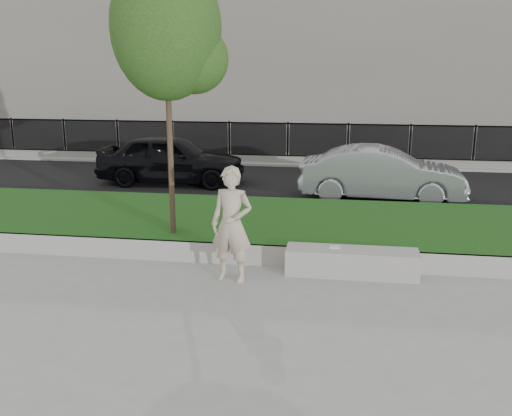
% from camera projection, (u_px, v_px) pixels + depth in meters
% --- Properties ---
extents(ground, '(90.00, 90.00, 0.00)m').
position_uv_depth(ground, '(252.00, 286.00, 9.67)').
color(ground, gray).
rests_on(ground, ground).
extents(grass_bank, '(34.00, 4.00, 0.40)m').
position_uv_depth(grass_bank, '(274.00, 227.00, 12.50)').
color(grass_bank, black).
rests_on(grass_bank, ground).
extents(grass_kerb, '(34.00, 0.08, 0.40)m').
position_uv_depth(grass_kerb, '(261.00, 255.00, 10.62)').
color(grass_kerb, gray).
rests_on(grass_kerb, ground).
extents(street, '(34.00, 7.00, 0.04)m').
position_uv_depth(street, '(295.00, 184.00, 17.81)').
color(street, black).
rests_on(street, ground).
extents(far_pavement, '(34.00, 3.00, 0.12)m').
position_uv_depth(far_pavement, '(305.00, 160.00, 22.12)').
color(far_pavement, gray).
rests_on(far_pavement, ground).
extents(iron_fence, '(32.00, 0.30, 1.50)m').
position_uv_depth(iron_fence, '(304.00, 152.00, 21.04)').
color(iron_fence, slate).
rests_on(iron_fence, far_pavement).
extents(building_facade, '(34.00, 10.00, 10.00)m').
position_uv_depth(building_facade, '(317.00, 36.00, 27.62)').
color(building_facade, slate).
rests_on(building_facade, ground).
extents(stone_bench, '(2.33, 0.58, 0.48)m').
position_uv_depth(stone_bench, '(352.00, 262.00, 10.14)').
color(stone_bench, gray).
rests_on(stone_bench, ground).
extents(man, '(0.80, 0.60, 2.00)m').
position_uv_depth(man, '(232.00, 224.00, 9.73)').
color(man, '#C0AD94').
rests_on(man, ground).
extents(book, '(0.21, 0.16, 0.02)m').
position_uv_depth(book, '(335.00, 247.00, 10.18)').
color(book, beige).
rests_on(book, stone_bench).
extents(young_tree, '(2.14, 2.05, 5.25)m').
position_uv_depth(young_tree, '(171.00, 33.00, 10.47)').
color(young_tree, '#38281C').
rests_on(young_tree, grass_bank).
extents(car_dark, '(4.55, 1.87, 1.54)m').
position_uv_depth(car_dark, '(171.00, 159.00, 17.67)').
color(car_dark, black).
rests_on(car_dark, street).
extents(car_silver, '(4.49, 1.76, 1.46)m').
position_uv_depth(car_silver, '(382.00, 174.00, 15.54)').
color(car_silver, gray).
rests_on(car_silver, street).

